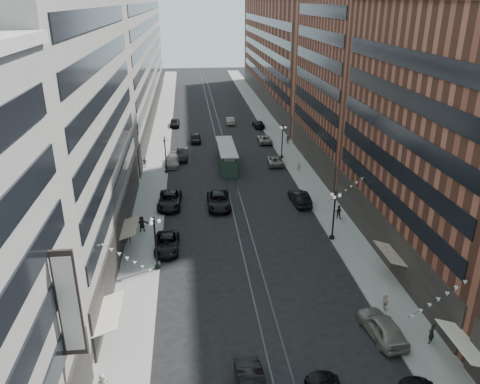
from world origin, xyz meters
name	(u,v)px	position (x,y,z in m)	size (l,w,h in m)	color
ground	(225,160)	(0.00, 60.00, 0.00)	(220.00, 220.00, 0.00)	black
sidewalk_west	(159,144)	(-11.00, 70.00, 0.07)	(4.00, 180.00, 0.15)	gray
sidewalk_east	(281,140)	(11.00, 70.00, 0.07)	(4.00, 180.00, 0.15)	gray
rail_west	(217,143)	(-0.70, 70.00, 0.01)	(0.12, 180.00, 0.02)	#2D2D33
rail_east	(225,143)	(0.70, 70.00, 0.01)	(0.12, 180.00, 0.02)	#2D2D33
building_west_mid	(65,116)	(-17.00, 33.00, 14.00)	(8.00, 36.00, 28.00)	#9E998C
building_west_far	(133,54)	(-17.00, 96.00, 13.00)	(8.00, 90.00, 26.00)	#9E998C
building_east_mid	(437,141)	(17.00, 28.00, 12.00)	(8.00, 30.00, 24.00)	brown
building_east_tower	(347,23)	(17.00, 56.00, 21.00)	(8.00, 26.00, 42.00)	brown
building_east_far	(279,52)	(17.00, 105.00, 12.00)	(8.00, 72.00, 24.00)	brown
lamppost_sw_far	(155,241)	(-9.20, 28.00, 3.10)	(1.03, 1.14, 5.52)	black
lamppost_sw_mid	(165,153)	(-9.20, 55.00, 3.10)	(1.03, 1.14, 5.52)	black
lamppost_se_far	(334,214)	(9.20, 32.00, 3.10)	(1.03, 1.14, 5.52)	black
lamppost_se_mid	(282,140)	(9.20, 60.00, 3.10)	(1.03, 1.14, 5.52)	black
streetcar	(227,157)	(0.00, 57.33, 1.48)	(2.57, 11.60, 3.21)	#24392C
car_2	(167,244)	(-8.40, 31.77, 0.73)	(2.42, 5.26, 1.46)	black
car_4	(382,327)	(8.40, 16.37, 0.89)	(2.10, 5.22, 1.78)	slate
pedestrian_1	(103,384)	(-11.89, 12.82, 0.95)	(0.78, 0.42, 1.59)	#B5A996
pedestrian_2	(129,236)	(-12.44, 33.49, 0.97)	(0.79, 0.44, 1.63)	black
pedestrian_4	(386,302)	(9.91, 19.37, 0.90)	(0.88, 0.40, 1.51)	#C0B19F
car_7	(170,200)	(-8.40, 42.84, 0.84)	(2.79, 6.04, 1.68)	black
car_8	(172,161)	(-8.40, 58.55, 0.77)	(2.14, 5.27, 1.53)	slate
car_9	(175,123)	(-8.40, 82.73, 0.80)	(1.90, 4.71, 1.61)	black
car_10	(300,198)	(7.91, 41.77, 0.84)	(1.77, 5.08, 1.67)	black
car_11	(275,160)	(7.57, 57.13, 0.70)	(2.32, 5.02, 1.40)	slate
car_12	(259,124)	(8.40, 79.99, 0.71)	(1.99, 4.89, 1.42)	black
car_13	(196,138)	(-4.48, 70.89, 0.77)	(1.82, 4.53, 1.54)	black
car_14	(230,120)	(2.97, 83.53, 0.73)	(1.55, 4.45, 1.47)	gray
pedestrian_5	(142,224)	(-11.25, 36.02, 1.06)	(1.68, 0.48, 1.81)	black
pedestrian_6	(145,162)	(-12.50, 57.66, 0.93)	(0.91, 0.41, 1.55)	#A09384
pedestrian_7	(338,212)	(11.39, 36.84, 0.98)	(0.80, 0.44, 1.66)	black
pedestrian_8	(299,166)	(10.49, 53.34, 0.95)	(0.58, 0.38, 1.60)	#B0A892
pedestrian_9	(288,140)	(11.77, 67.46, 0.90)	(0.96, 0.40, 1.49)	black
car_extra_0	(183,154)	(-6.80, 61.35, 0.87)	(1.84, 5.28, 1.74)	black
car_extra_1	(219,201)	(-2.31, 41.91, 0.84)	(2.79, 6.05, 1.68)	black
car_extra_2	(264,139)	(7.84, 69.21, 0.70)	(2.31, 5.01, 1.39)	gray
pedestrian_extra_0	(432,333)	(11.70, 15.12, 1.06)	(0.66, 0.44, 1.82)	black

